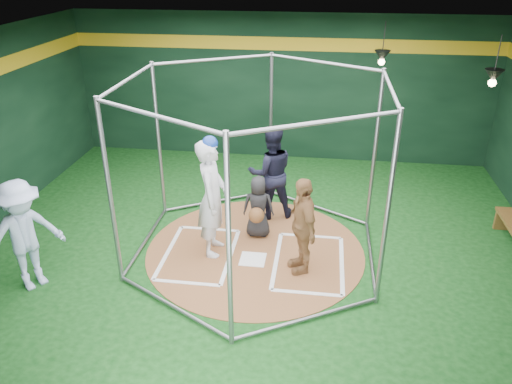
# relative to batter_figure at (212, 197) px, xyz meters

# --- Properties ---
(room_shell) EXTENTS (10.10, 9.10, 3.53)m
(room_shell) POSITION_rel_batter_figure_xyz_m (0.71, 0.11, 0.70)
(room_shell) COLOR #0C350E
(room_shell) RESTS_ON ground
(clay_disc) EXTENTS (3.80, 3.80, 0.01)m
(clay_disc) POSITION_rel_batter_figure_xyz_m (0.71, 0.10, -1.05)
(clay_disc) COLOR brown
(clay_disc) RESTS_ON ground
(home_plate) EXTENTS (0.43, 0.43, 0.01)m
(home_plate) POSITION_rel_batter_figure_xyz_m (0.71, -0.20, -1.04)
(home_plate) COLOR white
(home_plate) RESTS_ON clay_disc
(batter_box_left) EXTENTS (1.17, 1.77, 0.01)m
(batter_box_left) POSITION_rel_batter_figure_xyz_m (-0.24, -0.15, -1.04)
(batter_box_left) COLOR white
(batter_box_left) RESTS_ON clay_disc
(batter_box_right) EXTENTS (1.17, 1.77, 0.01)m
(batter_box_right) POSITION_rel_batter_figure_xyz_m (1.66, -0.15, -1.04)
(batter_box_right) COLOR white
(batter_box_right) RESTS_ON clay_disc
(batting_cage) EXTENTS (4.05, 4.67, 3.00)m
(batting_cage) POSITION_rel_batter_figure_xyz_m (0.71, 0.10, 0.44)
(batting_cage) COLOR gray
(batting_cage) RESTS_ON ground
(pendant_lamp_near) EXTENTS (0.34, 0.34, 0.90)m
(pendant_lamp_near) POSITION_rel_batter_figure_xyz_m (2.91, 3.70, 1.68)
(pendant_lamp_near) COLOR black
(pendant_lamp_near) RESTS_ON room_shell
(pendant_lamp_far) EXTENTS (0.34, 0.34, 0.90)m
(pendant_lamp_far) POSITION_rel_batter_figure_xyz_m (4.71, 2.10, 1.68)
(pendant_lamp_far) COLOR black
(pendant_lamp_far) RESTS_ON room_shell
(batter_figure) EXTENTS (0.52, 0.76, 2.12)m
(batter_figure) POSITION_rel_batter_figure_xyz_m (0.00, 0.00, 0.00)
(batter_figure) COLOR silver
(batter_figure) RESTS_ON clay_disc
(visitor_leopard) EXTENTS (0.72, 1.04, 1.63)m
(visitor_leopard) POSITION_rel_batter_figure_xyz_m (1.53, -0.34, -0.23)
(visitor_leopard) COLOR tan
(visitor_leopard) RESTS_ON clay_disc
(catcher_figure) EXTENTS (0.58, 0.59, 1.16)m
(catcher_figure) POSITION_rel_batter_figure_xyz_m (0.69, 0.62, -0.47)
(catcher_figure) COLOR black
(catcher_figure) RESTS_ON clay_disc
(umpire) EXTENTS (1.05, 0.92, 1.83)m
(umpire) POSITION_rel_batter_figure_xyz_m (0.83, 1.43, -0.13)
(umpire) COLOR black
(umpire) RESTS_ON clay_disc
(bystander_blue) EXTENTS (1.21, 1.34, 1.80)m
(bystander_blue) POSITION_rel_batter_figure_xyz_m (-2.59, -1.35, -0.16)
(bystander_blue) COLOR #AEC0E6
(bystander_blue) RESTS_ON ground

